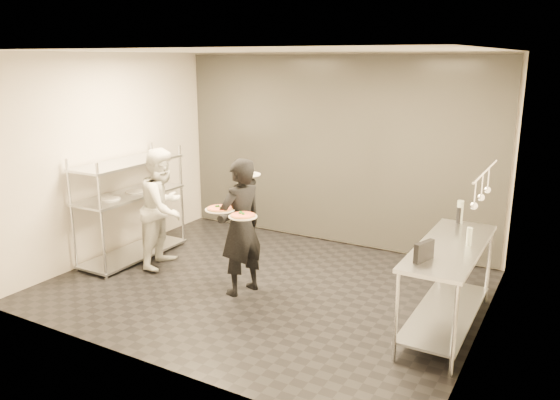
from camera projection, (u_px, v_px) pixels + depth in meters
The scene contains 13 objects.
room_shell at pixel (308, 159), 7.33m from camera, with size 5.00×4.00×2.80m.
pass_rack at pixel (130, 204), 7.52m from camera, with size 0.60×1.60×1.50m.
prep_counter at pixel (448, 273), 5.50m from camera, with size 0.60×1.80×0.92m.
utensil_rail at pixel (483, 187), 5.15m from camera, with size 0.07×1.20×0.31m.
waiter at pixel (241, 227), 6.34m from camera, with size 0.59×0.39×1.63m, color black.
chef at pixel (163, 208), 7.23m from camera, with size 0.78×0.60×1.60m, color white.
pizza_plate_near at pixel (220, 209), 6.20m from camera, with size 0.34×0.34×0.05m.
pizza_plate_far at pixel (243, 216), 5.99m from camera, with size 0.32×0.32×0.05m.
salad_plate at pixel (248, 173), 6.51m from camera, with size 0.30×0.30×0.07m.
pos_monitor at pixel (424, 251), 4.98m from camera, with size 0.05×0.26×0.19m, color black.
bottle_green at pixel (460, 212), 6.11m from camera, with size 0.07×0.07×0.26m, color gray.
bottle_clear at pixel (469, 236), 5.40m from camera, with size 0.05×0.05×0.18m, color gray.
bottle_dark at pixel (459, 215), 6.10m from camera, with size 0.05×0.05×0.19m, color black.
Camera 1 is at (3.23, -5.30, 2.73)m, focal length 35.00 mm.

